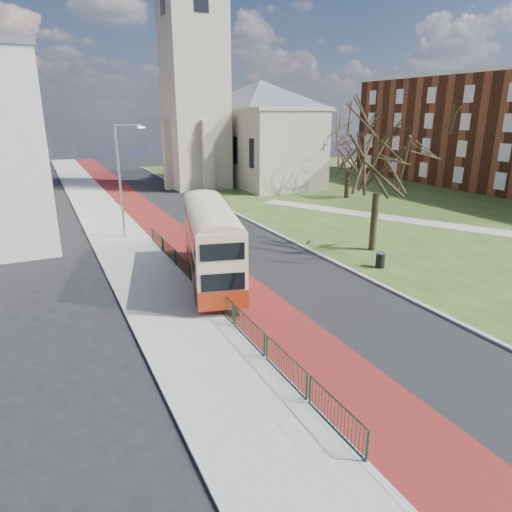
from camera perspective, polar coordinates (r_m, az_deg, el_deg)
ground at (r=20.50m, az=5.98°, el=-8.36°), size 160.00×160.00×0.00m
road_carriageway at (r=38.42m, az=-7.76°, el=4.02°), size 9.00×120.00×0.01m
bus_lane at (r=37.71m, az=-11.67°, el=3.56°), size 3.40×120.00×0.01m
pavement_west at (r=37.02m, az=-17.37°, el=2.94°), size 4.00×120.00×0.12m
kerb_west at (r=37.33m, az=-14.35°, el=3.32°), size 0.25×120.00×0.13m
kerb_east at (r=41.79m, az=-2.61°, el=5.36°), size 0.25×80.00×0.13m
grass_green at (r=52.70m, az=17.88°, el=7.05°), size 40.00×80.00×0.04m
footpath at (r=40.30m, az=23.17°, el=3.46°), size 18.84×32.82×0.03m
pedestrian_railing at (r=22.41m, az=-5.85°, el=-4.47°), size 0.07×24.00×1.12m
gothic_church at (r=58.24m, az=-3.15°, el=21.75°), size 16.38×18.00×40.00m
streetlamp at (r=34.33m, az=-16.45°, el=9.65°), size 2.13×0.18×8.00m
bus at (r=24.55m, az=-5.65°, el=1.95°), size 4.62×10.10×4.12m
winter_tree_near at (r=30.48m, az=15.26°, el=13.19°), size 8.82×8.82×9.90m
winter_tree_far at (r=50.04m, az=11.57°, el=12.98°), size 5.05×5.05×7.43m
litter_bin at (r=28.11m, az=15.28°, el=-0.46°), size 0.67×0.67×0.94m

